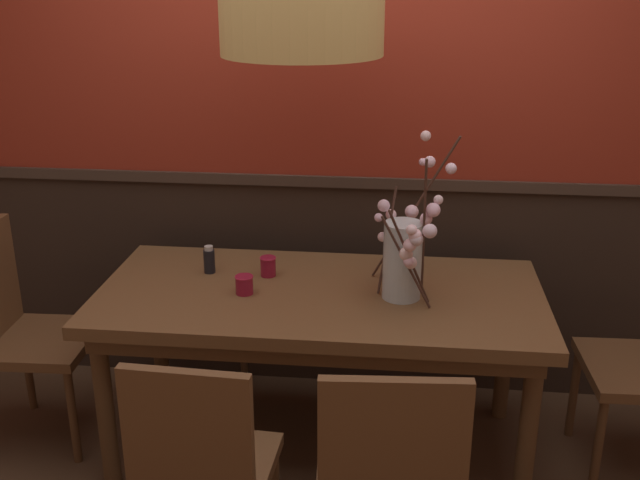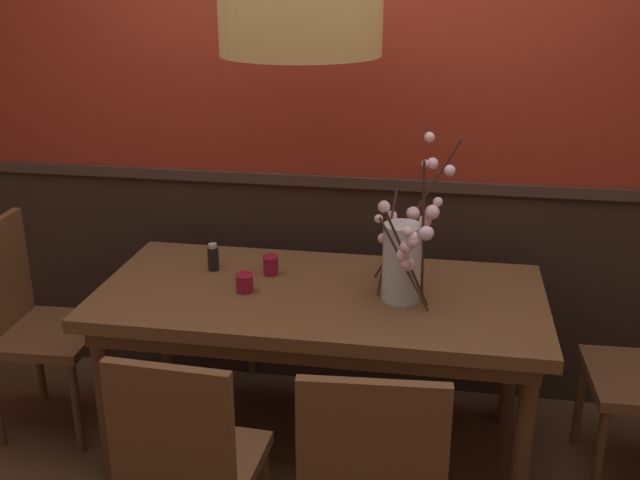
{
  "view_description": "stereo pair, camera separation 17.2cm",
  "coord_description": "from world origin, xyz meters",
  "px_view_note": "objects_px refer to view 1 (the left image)",
  "views": [
    {
      "loc": [
        0.3,
        -2.78,
        1.99
      ],
      "look_at": [
        0.0,
        0.0,
        0.97
      ],
      "focal_mm": 42.32,
      "sensor_mm": 36.0,
      "label": 1
    },
    {
      "loc": [
        0.47,
        -2.75,
        1.99
      ],
      "look_at": [
        0.0,
        0.0,
        0.97
      ],
      "focal_mm": 42.32,
      "sensor_mm": 36.0,
      "label": 2
    }
  ],
  "objects_px": {
    "chair_near_side_left": "(202,465)",
    "chair_far_side_left": "(282,263)",
    "chair_near_side_right": "(389,477)",
    "chair_far_side_right": "(391,261)",
    "candle_holder_nearer_edge": "(244,285)",
    "dining_table": "(320,310)",
    "pendant_lamp": "(302,17)",
    "vase_with_blossoms": "(405,255)",
    "candle_holder_nearer_center": "(268,266)",
    "chair_head_west_end": "(22,325)",
    "condiment_bottle": "(209,260)"
  },
  "relations": [
    {
      "from": "dining_table",
      "to": "chair_head_west_end",
      "type": "bearing_deg",
      "value": -178.76
    },
    {
      "from": "chair_head_west_end",
      "to": "chair_far_side_left",
      "type": "xyz_separation_m",
      "value": [
        0.99,
        0.85,
        -0.01
      ]
    },
    {
      "from": "vase_with_blossoms",
      "to": "candle_holder_nearer_edge",
      "type": "relative_size",
      "value": 8.34
    },
    {
      "from": "candle_holder_nearer_center",
      "to": "pendant_lamp",
      "type": "distance_m",
      "value": 1.06
    },
    {
      "from": "dining_table",
      "to": "chair_near_side_left",
      "type": "height_order",
      "value": "chair_near_side_left"
    },
    {
      "from": "chair_far_side_left",
      "to": "pendant_lamp",
      "type": "distance_m",
      "value": 1.59
    },
    {
      "from": "chair_near_side_left",
      "to": "chair_head_west_end",
      "type": "xyz_separation_m",
      "value": [
        -1.0,
        0.82,
        0.03
      ]
    },
    {
      "from": "chair_far_side_right",
      "to": "candle_holder_nearer_edge",
      "type": "distance_m",
      "value": 1.12
    },
    {
      "from": "chair_far_side_right",
      "to": "candle_holder_nearer_center",
      "type": "height_order",
      "value": "chair_far_side_right"
    },
    {
      "from": "chair_near_side_right",
      "to": "candle_holder_nearer_edge",
      "type": "bearing_deg",
      "value": 127.47
    },
    {
      "from": "dining_table",
      "to": "chair_far_side_left",
      "type": "relative_size",
      "value": 1.89
    },
    {
      "from": "chair_near_side_left",
      "to": "chair_near_side_right",
      "type": "bearing_deg",
      "value": 0.02
    },
    {
      "from": "chair_far_side_right",
      "to": "chair_head_west_end",
      "type": "bearing_deg",
      "value": -150.02
    },
    {
      "from": "candle_holder_nearer_center",
      "to": "pendant_lamp",
      "type": "height_order",
      "value": "pendant_lamp"
    },
    {
      "from": "candle_holder_nearer_center",
      "to": "chair_near_side_left",
      "type": "bearing_deg",
      "value": -92.71
    },
    {
      "from": "dining_table",
      "to": "pendant_lamp",
      "type": "distance_m",
      "value": 1.16
    },
    {
      "from": "chair_near_side_right",
      "to": "chair_far_side_left",
      "type": "xyz_separation_m",
      "value": [
        -0.6,
        1.67,
        0.01
      ]
    },
    {
      "from": "chair_far_side_left",
      "to": "candle_holder_nearer_center",
      "type": "distance_m",
      "value": 0.74
    },
    {
      "from": "dining_table",
      "to": "pendant_lamp",
      "type": "bearing_deg",
      "value": -125.06
    },
    {
      "from": "dining_table",
      "to": "candle_holder_nearer_center",
      "type": "distance_m",
      "value": 0.3
    },
    {
      "from": "candle_holder_nearer_center",
      "to": "chair_near_side_right",
      "type": "bearing_deg",
      "value": -61.09
    },
    {
      "from": "chair_near_side_left",
      "to": "condiment_bottle",
      "type": "bearing_deg",
      "value": 101.93
    },
    {
      "from": "chair_far_side_right",
      "to": "chair_far_side_left",
      "type": "relative_size",
      "value": 1.01
    },
    {
      "from": "chair_near_side_left",
      "to": "candle_holder_nearer_center",
      "type": "distance_m",
      "value": 1.02
    },
    {
      "from": "chair_near_side_left",
      "to": "chair_far_side_left",
      "type": "height_order",
      "value": "chair_far_side_left"
    },
    {
      "from": "chair_far_side_left",
      "to": "condiment_bottle",
      "type": "relative_size",
      "value": 7.94
    },
    {
      "from": "chair_near_side_left",
      "to": "chair_near_side_right",
      "type": "distance_m",
      "value": 0.59
    },
    {
      "from": "candle_holder_nearer_edge",
      "to": "pendant_lamp",
      "type": "height_order",
      "value": "pendant_lamp"
    },
    {
      "from": "chair_near_side_right",
      "to": "candle_holder_nearer_center",
      "type": "bearing_deg",
      "value": 118.91
    },
    {
      "from": "chair_near_side_left",
      "to": "chair_far_side_left",
      "type": "bearing_deg",
      "value": 90.25
    },
    {
      "from": "condiment_bottle",
      "to": "chair_far_side_right",
      "type": "bearing_deg",
      "value": 43.58
    },
    {
      "from": "chair_near_side_right",
      "to": "chair_far_side_left",
      "type": "bearing_deg",
      "value": 109.65
    },
    {
      "from": "dining_table",
      "to": "chair_near_side_right",
      "type": "bearing_deg",
      "value": -70.12
    },
    {
      "from": "dining_table",
      "to": "candle_holder_nearer_edge",
      "type": "relative_size",
      "value": 23.55
    },
    {
      "from": "chair_near_side_right",
      "to": "candle_holder_nearer_center",
      "type": "xyz_separation_m",
      "value": [
        -0.54,
        0.98,
        0.28
      ]
    },
    {
      "from": "candle_holder_nearer_center",
      "to": "condiment_bottle",
      "type": "xyz_separation_m",
      "value": [
        -0.26,
        0.01,
        0.01
      ]
    },
    {
      "from": "chair_far_side_right",
      "to": "candle_holder_nearer_edge",
      "type": "height_order",
      "value": "chair_far_side_right"
    },
    {
      "from": "condiment_bottle",
      "to": "chair_near_side_left",
      "type": "bearing_deg",
      "value": -78.07
    },
    {
      "from": "chair_far_side_right",
      "to": "condiment_bottle",
      "type": "bearing_deg",
      "value": -136.42
    },
    {
      "from": "dining_table",
      "to": "chair_far_side_right",
      "type": "xyz_separation_m",
      "value": [
        0.27,
        0.87,
        -0.12
      ]
    },
    {
      "from": "vase_with_blossoms",
      "to": "pendant_lamp",
      "type": "relative_size",
      "value": 0.5
    },
    {
      "from": "chair_far_side_left",
      "to": "condiment_bottle",
      "type": "height_order",
      "value": "chair_far_side_left"
    },
    {
      "from": "candle_holder_nearer_center",
      "to": "candle_holder_nearer_edge",
      "type": "height_order",
      "value": "candle_holder_nearer_center"
    },
    {
      "from": "dining_table",
      "to": "chair_near_side_right",
      "type": "height_order",
      "value": "chair_near_side_right"
    },
    {
      "from": "vase_with_blossoms",
      "to": "condiment_bottle",
      "type": "distance_m",
      "value": 0.85
    },
    {
      "from": "candle_holder_nearer_center",
      "to": "chair_far_side_right",
      "type": "bearing_deg",
      "value": 55.37
    },
    {
      "from": "pendant_lamp",
      "to": "chair_far_side_right",
      "type": "bearing_deg",
      "value": 70.9
    },
    {
      "from": "chair_far_side_left",
      "to": "chair_head_west_end",
      "type": "bearing_deg",
      "value": -139.51
    },
    {
      "from": "vase_with_blossoms",
      "to": "candle_holder_nearer_edge",
      "type": "distance_m",
      "value": 0.65
    },
    {
      "from": "dining_table",
      "to": "candle_holder_nearer_edge",
      "type": "distance_m",
      "value": 0.33
    }
  ]
}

